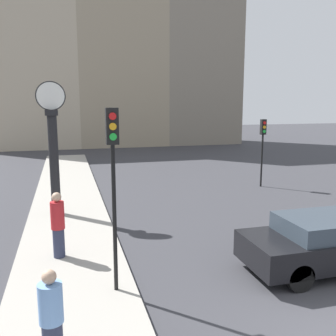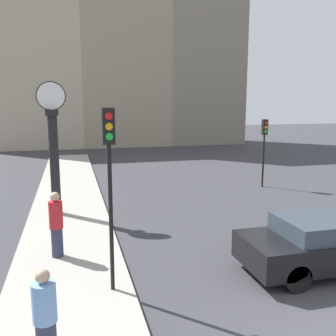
{
  "view_description": "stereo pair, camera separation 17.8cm",
  "coord_description": "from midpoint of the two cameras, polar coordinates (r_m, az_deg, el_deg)",
  "views": [
    {
      "loc": [
        -5.03,
        -4.71,
        4.27
      ],
      "look_at": [
        -1.34,
        8.76,
        1.79
      ],
      "focal_mm": 40.0,
      "sensor_mm": 36.0,
      "label": 1
    },
    {
      "loc": [
        -4.86,
        -4.75,
        4.27
      ],
      "look_at": [
        -1.34,
        8.76,
        1.79
      ],
      "focal_mm": 40.0,
      "sensor_mm": 36.0,
      "label": 2
    }
  ],
  "objects": [
    {
      "name": "pedestrian_red_top",
      "position": [
        10.56,
        -16.9,
        -8.28
      ],
      "size": [
        0.36,
        0.36,
        1.79
      ],
      "color": "#2D334C",
      "rests_on": "sidewalk_corner"
    },
    {
      "name": "traffic_light_far",
      "position": [
        19.35,
        13.99,
        4.38
      ],
      "size": [
        0.26,
        0.24,
        3.42
      ],
      "color": "black",
      "rests_on": "ground_plane"
    },
    {
      "name": "pedestrian_blue_stripe",
      "position": [
        6.65,
        -18.13,
        -20.84
      ],
      "size": [
        0.38,
        0.38,
        1.59
      ],
      "color": "#2D334C",
      "rests_on": "sidewalk_corner"
    },
    {
      "name": "traffic_light_near",
      "position": [
        7.98,
        -9.0,
        0.74
      ],
      "size": [
        0.26,
        0.24,
        4.03
      ],
      "color": "black",
      "rests_on": "sidewalk_corner"
    },
    {
      "name": "street_clock",
      "position": [
        14.34,
        -17.4,
        2.59
      ],
      "size": [
        1.05,
        0.44,
        4.88
      ],
      "color": "black",
      "rests_on": "sidewalk_corner"
    },
    {
      "name": "sidewalk_corner",
      "position": [
        17.06,
        -15.3,
        -4.6
      ],
      "size": [
        2.87,
        27.6,
        0.12
      ],
      "primitive_type": "cube",
      "color": "#A39E93",
      "rests_on": "ground_plane"
    },
    {
      "name": "building_row",
      "position": [
        38.08,
        -6.83,
        16.59
      ],
      "size": [
        24.75,
        5.0,
        19.53
      ],
      "color": "#B7A88E",
      "rests_on": "ground_plane"
    },
    {
      "name": "sedan_car",
      "position": [
        10.52,
        22.66,
        -10.42
      ],
      "size": [
        4.42,
        1.83,
        1.42
      ],
      "color": "black",
      "rests_on": "ground_plane"
    }
  ]
}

